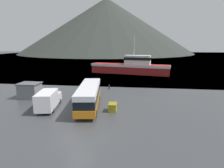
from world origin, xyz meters
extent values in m
plane|color=#383A3D|center=(0.00, 0.00, 0.00)|extent=(400.00, 400.00, 0.00)
plane|color=#475B6B|center=(0.00, 140.55, 0.00)|extent=(240.00, 240.00, 0.00)
cone|color=#2D332D|center=(-24.19, 177.66, 27.84)|extent=(175.63, 175.63, 55.67)
cube|color=#B26614|center=(-1.16, 8.51, 0.91)|extent=(3.90, 10.78, 0.91)
cube|color=black|center=(-1.16, 8.51, 1.89)|extent=(3.83, 10.56, 1.04)
cube|color=silver|center=(-1.16, 8.51, 2.73)|extent=(3.90, 10.78, 0.65)
cube|color=black|center=(-1.87, 13.75, 1.70)|extent=(2.21, 0.36, 1.41)
cylinder|color=black|center=(-2.76, 12.02, 0.45)|extent=(0.42, 0.93, 0.90)
cylinder|color=black|center=(-0.55, 12.31, 0.45)|extent=(0.42, 0.93, 0.90)
cylinder|color=black|center=(-1.77, 4.71, 0.45)|extent=(0.42, 0.93, 0.90)
cylinder|color=black|center=(0.43, 5.01, 0.45)|extent=(0.42, 0.93, 0.90)
cube|color=silver|center=(-6.38, 6.54, 1.43)|extent=(2.81, 4.56, 2.17)
cube|color=silver|center=(-6.93, 9.52, 0.95)|extent=(2.37, 2.17, 1.19)
cube|color=black|center=(-6.77, 8.65, 1.92)|extent=(1.74, 0.38, 0.76)
cylinder|color=black|center=(-7.79, 9.12, 0.35)|extent=(0.34, 0.73, 0.70)
cylinder|color=black|center=(-5.97, 9.45, 0.35)|extent=(0.34, 0.73, 0.70)
cylinder|color=black|center=(-7.11, 5.41, 0.35)|extent=(0.34, 0.73, 0.70)
cylinder|color=black|center=(-5.29, 5.75, 0.35)|extent=(0.34, 0.73, 0.70)
cube|color=maroon|center=(3.81, 38.33, 1.40)|extent=(23.56, 8.74, 2.81)
cube|color=white|center=(3.81, 38.33, 2.46)|extent=(23.79, 8.83, 0.70)
cube|color=white|center=(6.08, 37.86, 4.16)|extent=(7.86, 4.34, 2.69)
cube|color=black|center=(6.08, 37.86, 4.56)|extent=(8.02, 4.45, 0.81)
cylinder|color=#B2B2B7|center=(4.99, 38.09, 8.48)|extent=(0.20, 0.20, 5.96)
cube|color=olive|center=(2.29, 7.22, 0.48)|extent=(0.99, 1.33, 0.96)
cube|color=olive|center=(2.29, 7.22, 1.01)|extent=(1.09, 1.46, 0.11)
cube|color=slate|center=(-11.81, 11.40, 1.19)|extent=(3.07, 2.42, 2.39)
cube|color=#4C4C51|center=(-11.81, 11.40, 2.45)|extent=(3.38, 2.66, 0.12)
cylinder|color=black|center=(0.22, 18.87, 0.33)|extent=(0.26, 0.26, 0.67)
sphere|color=black|center=(0.22, 18.87, 0.74)|extent=(0.29, 0.29, 0.29)
camera|label=1|loc=(4.81, -14.31, 8.57)|focal=28.00mm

